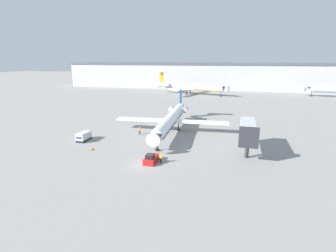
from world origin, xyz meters
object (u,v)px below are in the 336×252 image
at_px(pushback_tug, 151,159).
at_px(traffic_cone_left, 92,148).
at_px(worker_near_tug, 161,158).
at_px(jet_bridge, 248,131).
at_px(luggage_cart, 84,136).
at_px(worker_by_wing, 140,130).
at_px(airplane_parked_far_left, 190,87).
at_px(airplane_main, 171,119).

distance_m(pushback_tug, traffic_cone_left, 13.51).
bearing_deg(pushback_tug, worker_near_tug, 4.52).
bearing_deg(jet_bridge, luggage_cart, -178.95).
bearing_deg(worker_near_tug, worker_by_wing, 121.92).
xyz_separation_m(pushback_tug, jet_bridge, (15.72, 8.60, 3.82)).
relative_size(traffic_cone_left, airplane_parked_far_left, 0.02).
distance_m(worker_near_tug, jet_bridge, 16.84).
bearing_deg(airplane_parked_far_left, worker_by_wing, -89.00).
xyz_separation_m(worker_near_tug, airplane_parked_far_left, (-10.98, 90.38, 2.86)).
bearing_deg(airplane_main, airplane_parked_far_left, 96.28).
bearing_deg(luggage_cart, traffic_cone_left, -45.12).
distance_m(pushback_tug, luggage_cart, 19.68).
distance_m(airplane_main, worker_by_wing, 8.17).
height_order(luggage_cart, worker_near_tug, luggage_cart).
xyz_separation_m(pushback_tug, airplane_parked_far_left, (-9.39, 90.50, 3.19)).
relative_size(worker_by_wing, traffic_cone_left, 2.97).
height_order(airplane_main, jet_bridge, airplane_main).
bearing_deg(airplane_main, traffic_cone_left, -123.87).
distance_m(airplane_main, airplane_parked_far_left, 70.69).
bearing_deg(worker_near_tug, luggage_cart, 158.13).
bearing_deg(airplane_parked_far_left, luggage_cart, -95.95).
xyz_separation_m(worker_by_wing, airplane_parked_far_left, (-1.30, 74.83, 2.87)).
xyz_separation_m(airplane_main, luggage_cart, (-16.33, -12.26, -2.16)).
relative_size(pushback_tug, worker_near_tug, 2.08).
relative_size(pushback_tug, jet_bridge, 0.33).
height_order(airplane_main, luggage_cart, airplane_main).
bearing_deg(airplane_main, worker_by_wing, -144.63).
distance_m(airplane_main, traffic_cone_left, 20.80).
distance_m(luggage_cart, worker_near_tug, 21.10).
bearing_deg(worker_by_wing, traffic_cone_left, -111.95).
relative_size(worker_near_tug, worker_by_wing, 1.00).
relative_size(luggage_cart, jet_bridge, 0.32).
xyz_separation_m(pushback_tug, worker_near_tug, (1.60, 0.13, 0.32)).
relative_size(traffic_cone_left, jet_bridge, 0.05).
bearing_deg(airplane_main, jet_bridge, -33.81).
bearing_deg(traffic_cone_left, worker_by_wing, 68.05).
bearing_deg(luggage_cart, pushback_tug, -23.94).
height_order(worker_by_wing, airplane_parked_far_left, airplane_parked_far_left).
height_order(traffic_cone_left, jet_bridge, jet_bridge).
relative_size(pushback_tug, airplane_parked_far_left, 0.10).
bearing_deg(traffic_cone_left, airplane_main, 56.13).
xyz_separation_m(luggage_cart, jet_bridge, (33.70, 0.62, 3.52)).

